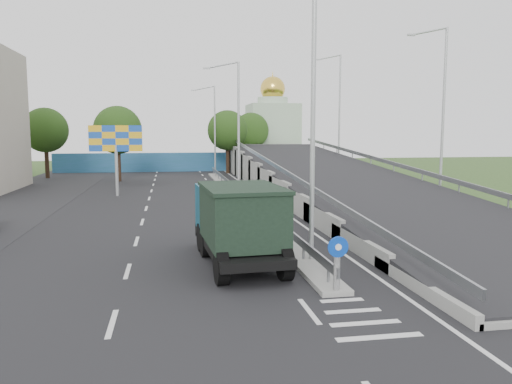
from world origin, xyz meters
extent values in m
plane|color=#2D4C1E|center=(0.00, 0.00, 0.00)|extent=(160.00, 160.00, 0.00)
cube|color=black|center=(-3.00, 20.00, 0.00)|extent=(26.00, 90.00, 0.04)
cube|color=gray|center=(0.00, 24.00, 0.10)|extent=(1.00, 44.00, 0.20)
cube|color=gray|center=(12.30, 24.00, 2.35)|extent=(0.10, 50.00, 0.32)
cube|color=gray|center=(2.80, 24.00, 2.35)|extent=(0.10, 50.00, 0.32)
cube|color=gray|center=(0.00, 24.00, 0.75)|extent=(0.08, 44.00, 0.32)
cylinder|color=gray|center=(0.00, 24.00, 0.50)|extent=(0.09, 0.09, 0.60)
cylinder|color=black|center=(0.00, 2.20, 0.80)|extent=(0.20, 0.20, 1.20)
cylinder|color=#0C3FBF|center=(0.00, 2.12, 1.55)|extent=(0.64, 0.05, 0.64)
cylinder|color=white|center=(0.00, 2.09, 1.55)|extent=(0.20, 0.03, 0.20)
cylinder|color=#B2B5B7|center=(0.30, 6.00, 5.20)|extent=(0.18, 0.18, 10.00)
cylinder|color=#B2B5B7|center=(0.30, 26.00, 5.20)|extent=(0.18, 0.18, 10.00)
cylinder|color=#B2B5B7|center=(-0.90, 26.00, 9.95)|extent=(2.57, 0.12, 0.66)
cube|color=#B2B5B7|center=(-2.10, 26.00, 9.70)|extent=(0.50, 0.18, 0.12)
cylinder|color=#B2B5B7|center=(0.30, 46.00, 5.20)|extent=(0.18, 0.18, 10.00)
cylinder|color=#B2B5B7|center=(-0.90, 46.00, 9.95)|extent=(2.57, 0.12, 0.66)
cube|color=#B2B5B7|center=(-2.10, 46.00, 9.70)|extent=(0.50, 0.18, 0.12)
cube|color=#225E7D|center=(-4.00, 52.00, 1.20)|extent=(30.00, 0.50, 2.40)
cube|color=#B2CCAD|center=(10.00, 60.00, 4.50)|extent=(7.00, 7.00, 9.00)
cylinder|color=#B2CCAD|center=(10.00, 60.00, 9.50)|extent=(4.40, 4.40, 1.00)
sphere|color=gold|center=(10.00, 60.00, 11.20)|extent=(3.60, 3.60, 3.60)
cone|color=gold|center=(10.00, 60.00, 13.20)|extent=(0.30, 0.30, 1.20)
cylinder|color=#B2B5B7|center=(-9.00, 28.00, 2.00)|extent=(0.24, 0.24, 4.00)
cube|color=yellow|center=(-9.00, 28.00, 4.50)|extent=(4.00, 0.20, 2.00)
cylinder|color=black|center=(-10.00, 40.00, 2.00)|extent=(0.44, 0.44, 4.00)
sphere|color=#21390F|center=(-10.00, 40.00, 5.20)|extent=(4.80, 4.80, 4.80)
cylinder|color=black|center=(2.00, 48.00, 2.00)|extent=(0.44, 0.44, 4.00)
sphere|color=#21390F|center=(2.00, 48.00, 5.20)|extent=(4.80, 4.80, 4.80)
cylinder|color=black|center=(-18.00, 45.00, 2.00)|extent=(0.44, 0.44, 4.00)
sphere|color=#21390F|center=(-18.00, 45.00, 5.20)|extent=(4.80, 4.80, 4.80)
cylinder|color=black|center=(6.00, 55.00, 2.00)|extent=(0.44, 0.44, 4.00)
sphere|color=#21390F|center=(6.00, 55.00, 5.20)|extent=(4.80, 4.80, 4.80)
cylinder|color=black|center=(-3.64, 8.67, 0.60)|extent=(0.45, 1.21, 1.19)
cylinder|color=black|center=(-1.47, 8.80, 0.60)|extent=(0.45, 1.21, 1.19)
cylinder|color=black|center=(-3.58, 7.70, 0.60)|extent=(0.45, 1.21, 1.19)
cylinder|color=black|center=(-1.41, 7.83, 0.60)|extent=(0.45, 1.21, 1.19)
cylinder|color=black|center=(-3.35, 3.91, 0.60)|extent=(0.45, 1.21, 1.19)
cylinder|color=black|center=(-1.18, 4.04, 0.60)|extent=(0.45, 1.21, 1.19)
cube|color=black|center=(-2.42, 6.46, 0.76)|extent=(2.90, 6.86, 0.33)
cube|color=navy|center=(-2.57, 9.01, 1.84)|extent=(2.60, 1.89, 1.84)
cube|color=black|center=(-2.63, 9.84, 2.33)|extent=(2.06, 0.19, 0.76)
cube|color=black|center=(-2.63, 9.93, 0.70)|extent=(2.50, 0.32, 0.54)
cube|color=black|center=(-2.38, 5.82, 1.95)|extent=(2.85, 4.27, 1.95)
cube|color=black|center=(-2.38, 5.82, 2.98)|extent=(2.97, 4.39, 0.13)
camera|label=1|loc=(-4.94, -11.90, 4.97)|focal=35.00mm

